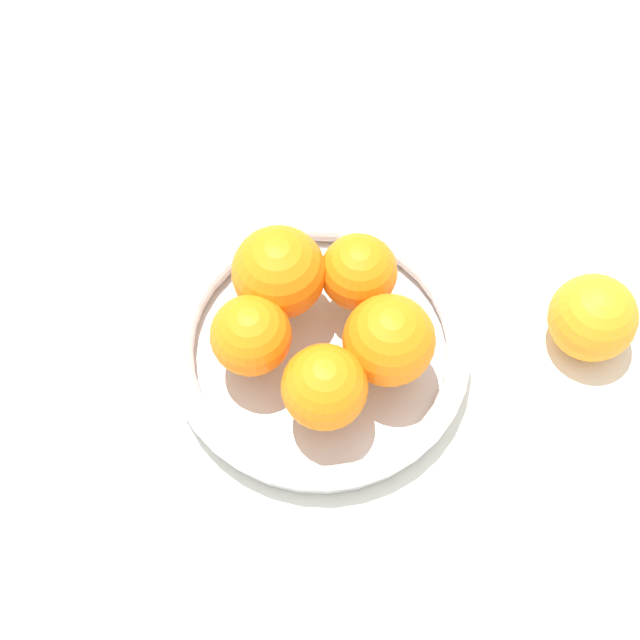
{
  "coord_description": "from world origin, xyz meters",
  "views": [
    {
      "loc": [
        -0.32,
        -0.11,
        0.71
      ],
      "look_at": [
        0.0,
        0.0,
        0.07
      ],
      "focal_mm": 50.0,
      "sensor_mm": 36.0,
      "label": 1
    }
  ],
  "objects": [
    {
      "name": "ground_plane",
      "position": [
        0.0,
        0.0,
        0.0
      ],
      "size": [
        4.0,
        4.0,
        0.0
      ],
      "primitive_type": "plane",
      "color": "silver"
    },
    {
      "name": "fruit_bowl",
      "position": [
        0.0,
        0.0,
        0.02
      ],
      "size": [
        0.26,
        0.26,
        0.04
      ],
      "color": "silver",
      "rests_on": "ground_plane"
    },
    {
      "name": "orange_pile",
      "position": [
        0.0,
        0.0,
        0.07
      ],
      "size": [
        0.18,
        0.18,
        0.08
      ],
      "color": "orange",
      "rests_on": "fruit_bowl"
    },
    {
      "name": "stray_orange",
      "position": [
        0.1,
        -0.21,
        0.04
      ],
      "size": [
        0.08,
        0.08,
        0.08
      ],
      "primitive_type": "sphere",
      "color": "orange",
      "rests_on": "ground_plane"
    }
  ]
}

